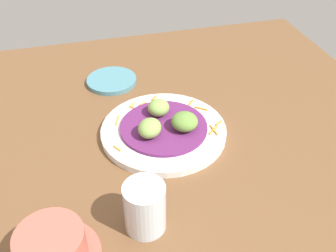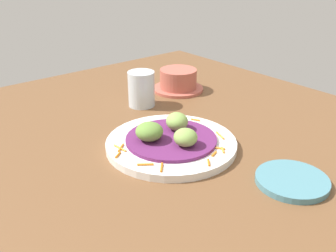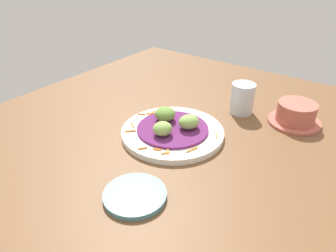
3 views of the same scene
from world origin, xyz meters
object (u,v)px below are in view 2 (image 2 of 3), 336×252
guac_scoop_center (149,131)px  guac_scoop_right (185,137)px  water_glass (141,89)px  terracotta_bowl (178,81)px  main_plate (170,144)px  side_plate_small (292,180)px  guac_scoop_left (177,121)px

guac_scoop_center → guac_scoop_right: bearing=-148.1°
guac_scoop_center → water_glass: 24.30cm
guac_scoop_center → terracotta_bowl: size_ratio=0.39×
main_plate → side_plate_small: size_ratio=2.11×
guac_scoop_left → guac_scoop_center: (-0.24, 7.51, 0.02)cm
guac_scoop_center → terracotta_bowl: bearing=-50.0°
main_plate → side_plate_small: bearing=-161.5°
guac_scoop_right → terracotta_bowl: terracotta_bowl is taller
side_plate_small → guac_scoop_left: bearing=9.3°
guac_scoop_center → side_plate_small: guac_scoop_center is taller
guac_scoop_right → guac_scoop_left: bearing=-28.1°
side_plate_small → guac_scoop_right: bearing=22.0°
main_plate → guac_scoop_right: bearing=-178.1°
main_plate → terracotta_bowl: size_ratio=1.86×
guac_scoop_center → water_glass: water_glass is taller
side_plate_small → water_glass: 46.48cm
side_plate_small → water_glass: size_ratio=1.40×
guac_scoop_left → guac_scoop_center: bearing=91.9°
water_glass → guac_scoop_left: bearing=165.1°
guac_scoop_left → side_plate_small: guac_scoop_left is taller
guac_scoop_center → side_plate_small: (-25.72, -11.77, -3.50)cm
guac_scoop_right → terracotta_bowl: bearing=-38.8°
guac_scoop_left → side_plate_small: size_ratio=0.42×
guac_scoop_left → guac_scoop_right: (-6.63, 3.54, -0.08)cm
side_plate_small → water_glass: water_glass is taller
terracotta_bowl → guac_scoop_right: bearing=141.2°
main_plate → guac_scoop_right: guac_scoop_right is taller
water_glass → terracotta_bowl: bearing=-79.4°
guac_scoop_center → main_plate: bearing=-118.1°
main_plate → guac_scoop_left: (2.29, -3.68, 3.28)cm
side_plate_small → main_plate: bearing=18.5°
guac_scoop_center → terracotta_bowl: 36.41cm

